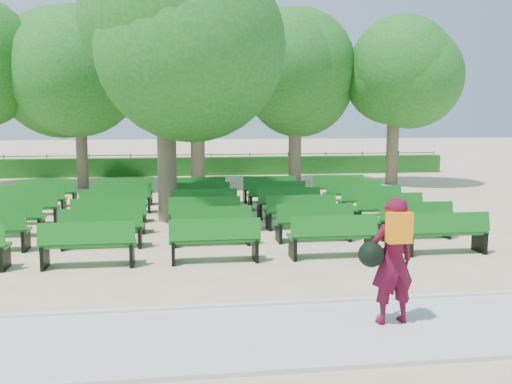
{
  "coord_description": "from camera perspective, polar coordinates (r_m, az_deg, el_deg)",
  "views": [
    {
      "loc": [
        -0.86,
        -14.54,
        2.91
      ],
      "look_at": [
        1.09,
        -1.0,
        1.1
      ],
      "focal_mm": 40.0,
      "sensor_mm": 36.0,
      "label": 1
    }
  ],
  "objects": [
    {
      "name": "ground",
      "position": [
        14.85,
        -4.75,
        -3.79
      ],
      "size": [
        120.0,
        120.0,
        0.0
      ],
      "primitive_type": "plane",
      "color": "#D5B48D"
    },
    {
      "name": "paving",
      "position": [
        7.75,
        -1.3,
        -14.3
      ],
      "size": [
        30.0,
        2.2,
        0.06
      ],
      "primitive_type": "cube",
      "color": "silver",
      "rests_on": "ground"
    },
    {
      "name": "curb",
      "position": [
        8.81,
        -2.22,
        -11.41
      ],
      "size": [
        30.0,
        0.12,
        0.1
      ],
      "primitive_type": "cube",
      "color": "silver",
      "rests_on": "ground"
    },
    {
      "name": "hedge",
      "position": [
        28.66,
        -6.46,
        2.57
      ],
      "size": [
        26.0,
        0.7,
        0.9
      ],
      "primitive_type": "cube",
      "color": "#185516",
      "rests_on": "ground"
    },
    {
      "name": "fence",
      "position": [
        29.1,
        -6.48,
        1.75
      ],
      "size": [
        26.0,
        0.1,
        1.02
      ],
      "primitive_type": null,
      "color": "black",
      "rests_on": "ground"
    },
    {
      "name": "tree_line",
      "position": [
        24.73,
        -6.16,
        0.74
      ],
      "size": [
        21.8,
        6.8,
        7.04
      ],
      "primitive_type": null,
      "color": "#216E1F",
      "rests_on": "ground"
    },
    {
      "name": "bench_array",
      "position": [
        15.46,
        -5.18,
        -2.99
      ],
      "size": [
        1.85,
        0.69,
        1.15
      ],
      "rotation": [
        0.0,
        0.0,
        -0.07
      ],
      "color": "#126816",
      "rests_on": "ground"
    },
    {
      "name": "tree_among",
      "position": [
        16.11,
        -9.12,
        13.72
      ],
      "size": [
        4.85,
        4.85,
        6.88
      ],
      "color": "brown",
      "rests_on": "ground"
    },
    {
      "name": "person",
      "position": [
        8.08,
        13.34,
        -6.54
      ],
      "size": [
        0.86,
        0.54,
        1.77
      ],
      "rotation": [
        0.0,
        0.0,
        3.29
      ],
      "color": "#4F0B20",
      "rests_on": "ground"
    }
  ]
}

